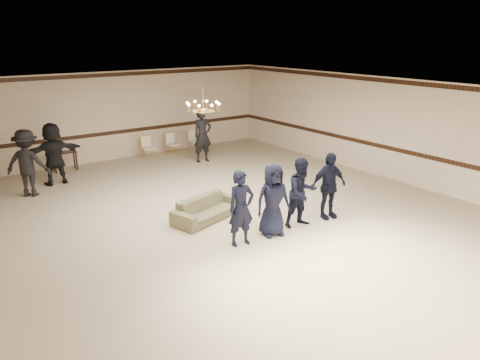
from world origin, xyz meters
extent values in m
cube|color=tan|center=(0.00, 0.00, 0.00)|extent=(12.00, 14.00, 0.01)
cube|color=black|center=(0.00, 0.00, 3.20)|extent=(12.00, 14.00, 0.01)
cube|color=beige|center=(0.00, 7.00, 1.60)|extent=(12.00, 0.01, 3.20)
cube|color=beige|center=(6.00, 0.00, 1.60)|extent=(0.01, 14.00, 3.20)
cube|color=black|center=(0.00, 6.99, 1.00)|extent=(12.00, 0.02, 0.14)
cube|color=black|center=(0.00, 6.99, 3.08)|extent=(12.00, 0.02, 0.14)
imported|color=black|center=(-0.75, -1.72, 0.85)|extent=(0.66, 0.48, 1.70)
imported|color=black|center=(0.15, -1.72, 0.85)|extent=(0.94, 0.73, 1.70)
imported|color=black|center=(1.05, -1.72, 0.85)|extent=(0.89, 0.73, 1.70)
imported|color=black|center=(1.95, -1.72, 0.85)|extent=(1.06, 0.61, 1.70)
imported|color=#646242|center=(-0.57, -0.02, 0.28)|extent=(2.09, 1.28, 0.57)
imported|color=black|center=(-3.75, 4.48, 0.97)|extent=(1.44, 1.32, 1.94)
imported|color=black|center=(-2.85, 5.18, 0.97)|extent=(1.81, 0.62, 1.94)
imported|color=black|center=(2.25, 4.78, 0.97)|extent=(0.72, 0.49, 1.94)
cube|color=black|center=(-2.20, 6.48, 0.34)|extent=(0.82, 0.40, 0.67)
camera|label=1|loc=(-6.34, -9.42, 4.50)|focal=34.99mm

